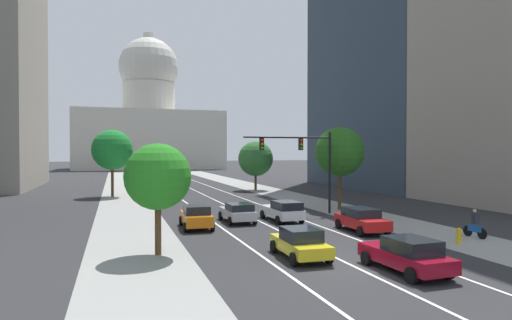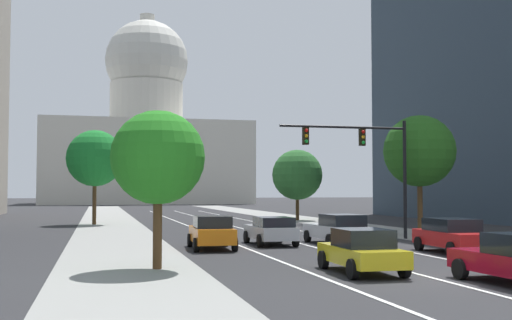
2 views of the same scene
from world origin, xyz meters
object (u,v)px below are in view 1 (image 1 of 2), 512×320
at_px(car_white, 283,210).
at_px(street_tree_mid_right, 256,159).
at_px(street_tree_far_right, 340,152).
at_px(street_tree_near_left, 158,177).
at_px(capitol_building, 149,121).
at_px(fire_hydrant, 459,236).
at_px(car_red, 361,219).
at_px(traffic_signal_mast, 304,155).
at_px(cyclist, 475,224).
at_px(car_orange, 196,216).
at_px(street_tree_mid_left, 112,150).
at_px(car_crimson, 407,254).
at_px(car_silver, 238,212).
at_px(car_yellow, 300,243).

xyz_separation_m(car_white, street_tree_mid_right, (6.19, 26.15, 3.43)).
relative_size(street_tree_far_right, street_tree_near_left, 1.32).
bearing_deg(street_tree_near_left, street_tree_far_right, 37.15).
distance_m(capitol_building, fire_hydrant, 122.53).
xyz_separation_m(car_white, car_red, (3.31, -5.50, -0.01)).
bearing_deg(traffic_signal_mast, car_red, -87.32).
height_order(capitol_building, car_white, capitol_building).
bearing_deg(capitol_building, street_tree_mid_right, -84.71).
distance_m(fire_hydrant, cyclist, 2.52).
height_order(car_orange, street_tree_mid_left, street_tree_mid_left).
relative_size(capitol_building, fire_hydrant, 47.51).
bearing_deg(street_tree_mid_left, capitol_building, 83.22).
xyz_separation_m(car_crimson, traffic_signal_mast, (2.92, 17.44, 4.11)).
bearing_deg(car_orange, cyclist, -116.27).
bearing_deg(car_white, capitol_building, -0.92).
distance_m(fire_hydrant, street_tree_near_left, 16.79).
bearing_deg(capitol_building, car_crimson, -89.24).
height_order(street_tree_mid_left, street_tree_near_left, street_tree_mid_left).
bearing_deg(capitol_building, car_orange, -92.54).
bearing_deg(traffic_signal_mast, street_tree_near_left, -139.28).
relative_size(car_silver, fire_hydrant, 4.55).
distance_m(car_white, car_yellow, 11.44).
distance_m(car_orange, cyclist, 17.45).
xyz_separation_m(car_silver, car_orange, (-3.32, -1.57, 0.05)).
xyz_separation_m(cyclist, street_tree_far_right, (-1.43, 14.17, 4.31)).
distance_m(car_orange, street_tree_far_right, 15.66).
bearing_deg(street_tree_near_left, car_white, 39.80).
bearing_deg(car_silver, fire_hydrant, -138.92).
xyz_separation_m(capitol_building, street_tree_near_left, (-8.14, -119.05, -10.74)).
bearing_deg(street_tree_near_left, cyclist, -3.87).
bearing_deg(car_crimson, car_white, -2.27).
distance_m(car_crimson, car_orange, 15.14).
distance_m(capitol_building, car_red, 117.31).
height_order(fire_hydrant, street_tree_far_right, street_tree_far_right).
bearing_deg(fire_hydrant, street_tree_mid_left, 118.97).
bearing_deg(street_tree_far_right, car_orange, -157.33).
bearing_deg(car_red, capitol_building, 4.85).
bearing_deg(car_crimson, car_orange, 23.72).
height_order(capitol_building, car_silver, capitol_building).
distance_m(capitol_building, car_orange, 112.89).
bearing_deg(street_tree_mid_right, cyclist, -86.00).
height_order(car_silver, traffic_signal_mast, traffic_signal_mast).
relative_size(fire_hydrant, street_tree_near_left, 0.16).
height_order(traffic_signal_mast, street_tree_mid_left, street_tree_mid_left).
bearing_deg(traffic_signal_mast, capitol_building, 92.43).
distance_m(traffic_signal_mast, fire_hydrant, 14.49).
relative_size(car_silver, car_yellow, 1.00).
distance_m(car_silver, street_tree_far_right, 12.20).
bearing_deg(street_tree_mid_left, fire_hydrant, -61.03).
relative_size(car_red, car_orange, 1.06).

